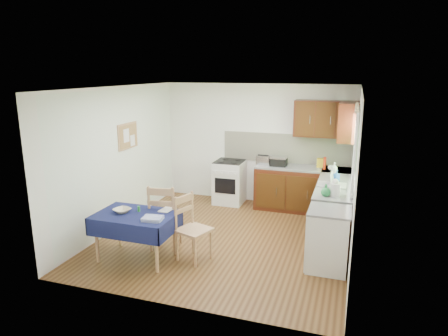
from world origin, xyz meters
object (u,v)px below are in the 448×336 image
(toaster, at_px, (263,160))
(sandwich_press, at_px, (279,161))
(dining_table, at_px, (136,221))
(chair_far, at_px, (164,215))
(kettle, at_px, (335,188))
(dish_rack, at_px, (332,184))
(chair_near, at_px, (191,226))

(toaster, bearing_deg, sandwich_press, -0.10)
(dining_table, height_order, chair_far, chair_far)
(sandwich_press, height_order, kettle, kettle)
(dish_rack, bearing_deg, sandwich_press, 119.79)
(dish_rack, xyz_separation_m, kettle, (0.08, -0.56, 0.09))
(dish_rack, relative_size, kettle, 1.73)
(chair_far, distance_m, chair_near, 0.58)
(chair_near, height_order, sandwich_press, sandwich_press)
(dining_table, distance_m, sandwich_press, 3.32)
(toaster, relative_size, dish_rack, 0.56)
(chair_far, relative_size, kettle, 3.92)
(toaster, bearing_deg, dining_table, -112.69)
(sandwich_press, distance_m, dish_rack, 1.59)
(chair_near, distance_m, sandwich_press, 2.81)
(chair_near, height_order, toaster, toaster)
(chair_far, distance_m, dish_rack, 2.79)
(kettle, bearing_deg, sandwich_press, 124.75)
(chair_far, height_order, sandwich_press, sandwich_press)
(chair_near, xyz_separation_m, toaster, (0.47, 2.66, 0.47))
(dining_table, distance_m, dish_rack, 3.22)
(dining_table, xyz_separation_m, chair_near, (0.78, 0.24, -0.08))
(chair_near, distance_m, toaster, 2.74)
(dining_table, bearing_deg, dish_rack, 17.74)
(toaster, bearing_deg, chair_near, -99.33)
(kettle, bearing_deg, dish_rack, 97.64)
(chair_near, distance_m, kettle, 2.24)
(dining_table, xyz_separation_m, chair_far, (0.24, 0.45, -0.04))
(chair_near, relative_size, toaster, 3.76)
(toaster, distance_m, sandwich_press, 0.32)
(chair_far, bearing_deg, toaster, -121.75)
(dining_table, bearing_deg, kettle, 7.93)
(chair_near, height_order, dish_rack, dish_rack)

